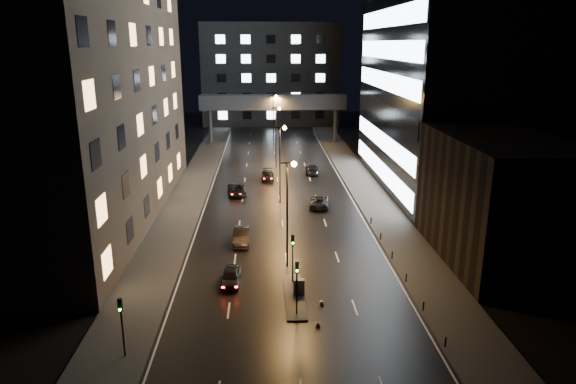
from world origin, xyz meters
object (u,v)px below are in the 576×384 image
car_away_a (231,276)px  car_away_d (268,175)px  utility_cabinet (299,287)px  car_toward_b (312,169)px  car_away_b (241,236)px  car_away_c (237,190)px  car_toward_a (319,201)px

car_away_a → car_away_d: size_ratio=0.87×
utility_cabinet → car_toward_b: bearing=82.9°
car_away_d → car_toward_b: 7.94m
car_away_b → car_toward_b: car_away_b is taller
car_away_b → utility_cabinet: 13.11m
car_away_c → car_toward_b: (11.49, 11.50, 0.02)m
car_away_a → car_away_b: size_ratio=0.83×
car_away_d → car_toward_a: bearing=-64.6°
car_away_c → car_toward_a: bearing=-35.7°
car_away_d → car_toward_a: (6.45, -13.82, 0.05)m
car_away_b → utility_cabinet: car_away_b is taller
car_away_b → car_toward_a: 15.25m
utility_cabinet → car_away_d: bearing=93.1°
car_away_b → car_away_d: (3.03, 25.77, -0.12)m
car_away_c → utility_cabinet: size_ratio=3.79×
car_away_b → car_toward_a: bearing=51.0°
car_toward_b → car_away_b: bearing=75.0°
car_toward_a → car_toward_b: 17.28m
car_toward_a → utility_cabinet: size_ratio=3.88×
car_away_b → car_away_c: car_away_b is taller
car_away_d → utility_cabinet: (2.20, -37.80, 0.15)m
car_away_a → car_away_c: 27.22m
car_away_b → car_away_c: 17.76m
car_away_a → car_toward_b: 40.17m
car_away_a → utility_cabinet: (5.76, -2.53, 0.13)m
utility_cabinet → car_away_c: bearing=102.1°
car_away_a → car_toward_b: car_toward_b is taller
car_away_b → car_toward_b: bearing=70.2°
car_away_d → car_away_b: bearing=-96.3°
car_away_a → car_away_c: size_ratio=0.79×
car_away_b → car_away_d: size_ratio=1.04×
car_toward_a → car_toward_b: size_ratio=1.04×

